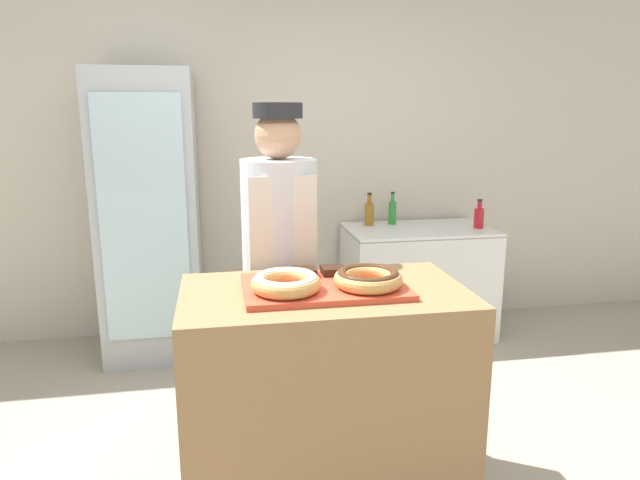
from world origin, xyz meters
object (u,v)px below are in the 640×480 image
Objects in this scene: brownie_back_left at (304,272)px; bottle_red at (479,217)px; donut_chocolate_glaze at (368,278)px; chest_freezer at (417,281)px; bottle_amber at (369,213)px; bottle_green at (392,212)px; donut_light_glaze at (286,282)px; beverage_fridge at (150,217)px; brownie_back_right at (333,270)px; serving_tray at (324,287)px; baker_person at (280,269)px.

bottle_red reaches higher than brownie_back_left.
donut_chocolate_glaze reaches higher than chest_freezer.
bottle_green is at bearing 3.85° from bottle_amber.
brownie_back_left is at bearing -134.45° from bottle_red.
chest_freezer is (1.19, 1.82, -0.60)m from donut_light_glaze.
beverage_fridge is 7.80× the size of bottle_amber.
bottle_green is at bearing 65.45° from brownie_back_right.
serving_tray is at bearing -114.64° from brownie_back_right.
donut_chocolate_glaze is at bearing -21.81° from serving_tray.
chest_freezer is (0.87, 1.82, -0.60)m from donut_chocolate_glaze.
bottle_red reaches higher than serving_tray.
donut_light_glaze is 0.26× the size of chest_freezer.
donut_light_glaze is 2.16m from bottle_amber.
donut_light_glaze is 1.10× the size of bottle_amber.
baker_person is (-0.28, 0.62, -0.12)m from donut_chocolate_glaze.
bottle_amber is 0.80m from bottle_red.
beverage_fridge reaches higher than bottle_red.
serving_tray is at bearing 21.81° from donut_light_glaze.
baker_person is at bearing 112.61° from brownie_back_right.
brownie_back_right is 0.05× the size of beverage_fridge.
bottle_red is at bearing 47.13° from donut_light_glaze.
baker_person is (-0.18, 0.42, -0.10)m from brownie_back_right.
bottle_red is at bearing -1.65° from beverage_fridge.
serving_tray is 0.15m from brownie_back_right.
beverage_fridge is 7.78× the size of bottle_green.
bottle_amber is at bearing 162.53° from bottle_red.
bottle_amber is (0.64, 1.79, -0.09)m from brownie_back_right.
bottle_red is (1.40, 1.55, -0.10)m from brownie_back_right.
donut_light_glaze reaches higher than brownie_back_right.
brownie_back_left is 0.05× the size of beverage_fridge.
donut_light_glaze is 0.22m from brownie_back_left.
baker_person is at bearing 114.05° from donut_chocolate_glaze.
brownie_back_right is 0.47m from baker_person.
bottle_red is (1.52, 1.55, -0.10)m from brownie_back_left.
baker_person is 1.70m from bottle_green.
serving_tray is 2.62× the size of bottle_amber.
beverage_fridge is (-0.69, 1.81, -0.06)m from donut_light_glaze.
chest_freezer is (1.09, 1.62, -0.58)m from brownie_back_left.
donut_light_glaze is at bearing -132.87° from bottle_red.
brownie_back_right is (0.12, 0.00, 0.00)m from brownie_back_left.
serving_tray is 2.04m from bottle_amber.
serving_tray is at bearing 158.19° from donut_chocolate_glaze.
brownie_back_left and brownie_back_right have the same top height.
serving_tray is 0.61× the size of chest_freezer.
donut_chocolate_glaze is (0.32, 0.00, 0.00)m from donut_light_glaze.
donut_chocolate_glaze is 2.18m from bottle_red.
baker_person is at bearing 97.43° from brownie_back_left.
donut_chocolate_glaze is 2.12m from bottle_green.
bottle_amber is 1.00× the size of bottle_green.
bottle_green is (0.18, 0.01, 0.00)m from bottle_amber.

